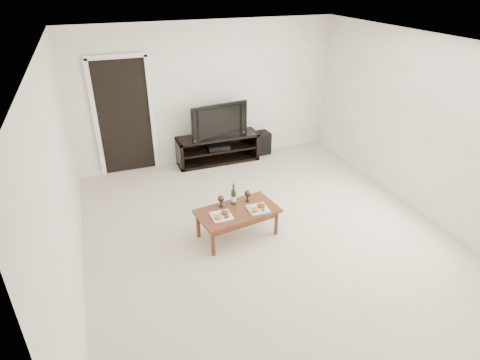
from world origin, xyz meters
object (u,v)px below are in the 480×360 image
television (217,119)px  subwoofer (262,143)px  coffee_table (237,223)px  media_console (218,149)px

television → subwoofer: bearing=-2.9°
television → coffee_table: 2.58m
media_console → coffee_table: 2.50m
subwoofer → coffee_table: bearing=-123.9°
subwoofer → coffee_table: 2.93m
media_console → coffee_table: bearing=-101.4°
coffee_table → media_console: bearing=78.6°
television → subwoofer: television is taller
media_console → television: (0.00, 0.00, 0.60)m
television → media_console: bearing=0.0°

